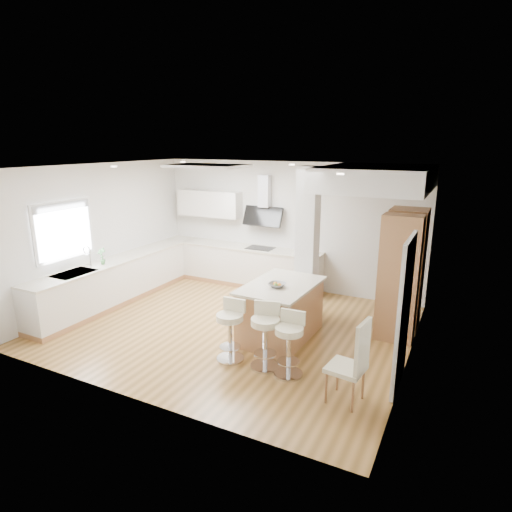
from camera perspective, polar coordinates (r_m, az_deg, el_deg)
The scene contains 18 objects.
ground at distance 7.77m, azimuth -3.34°, elevation -9.33°, with size 6.00×6.00×0.00m, color #A9793E.
ceiling at distance 7.77m, azimuth -3.34°, elevation -9.33°, with size 6.00×5.00×0.02m, color white.
wall_back at distance 9.50m, azimuth 4.10°, elevation 4.03°, with size 6.00×0.04×2.80m, color beige.
wall_left at distance 9.16m, azimuth -19.97°, elevation 2.75°, with size 0.04×5.00×2.80m, color beige.
wall_right at distance 6.40m, azimuth 20.43°, elevation -2.29°, with size 0.04×5.00×2.80m, color beige.
skylight at distance 8.03m, azimuth -6.45°, elevation 11.83°, with size 4.10×2.10×0.06m.
window_left at distance 8.50m, azimuth -24.30°, elevation 3.45°, with size 0.06×1.28×1.07m.
doorway_right at distance 5.97m, azimuth 19.13°, elevation -7.48°, with size 0.05×1.00×2.10m.
counter_left at distance 9.34m, azimuth -17.17°, elevation -2.77°, with size 0.63×4.50×1.35m.
counter_back at distance 9.80m, azimuth -1.54°, elevation 0.17°, with size 3.62×0.63×2.50m.
pillar at distance 7.72m, azimuth 6.84°, elevation 1.40°, with size 0.35×0.35×2.80m.
soffit at distance 7.69m, azimuth 15.78°, elevation 9.97°, with size 1.78×2.20×0.40m.
oven_column at distance 7.71m, azimuth 18.92°, elevation -2.04°, with size 0.63×1.21×2.10m.
peninsula at distance 7.19m, azimuth 3.31°, elevation -7.29°, with size 1.09×1.59×1.01m.
bar_stool_a at distance 6.48m, azimuth -3.42°, elevation -9.41°, with size 0.43×0.43×0.94m.
bar_stool_b at distance 6.25m, azimuth 1.28°, elevation -10.11°, with size 0.54×0.54×0.97m.
bar_stool_c at distance 6.08m, azimuth 4.47°, elevation -11.16°, with size 0.44×0.44×0.93m.
dining_chair at distance 5.54m, azimuth 12.95°, elevation -13.34°, with size 0.49×0.49×1.13m.
Camera 1 is at (3.58, -6.12, 3.19)m, focal length 30.00 mm.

